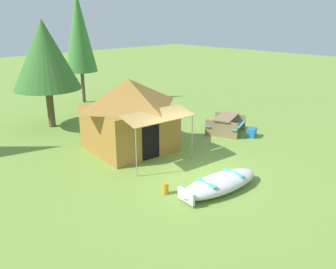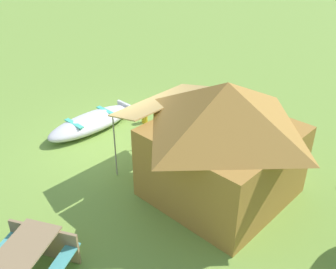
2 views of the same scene
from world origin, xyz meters
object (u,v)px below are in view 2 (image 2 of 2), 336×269
at_px(canvas_cabin_tent, 223,140).
at_px(fuel_can, 145,118).
at_px(beached_rowboat, 91,122).
at_px(picnic_table, 21,266).

xyz_separation_m(canvas_cabin_tent, fuel_can, (-1.67, -3.75, -1.31)).
bearing_deg(beached_rowboat, canvas_cabin_tent, 86.11).
relative_size(canvas_cabin_tent, picnic_table, 2.10).
bearing_deg(canvas_cabin_tent, beached_rowboat, -93.89).
height_order(canvas_cabin_tent, picnic_table, canvas_cabin_tent).
height_order(picnic_table, fuel_can, picnic_table).
xyz_separation_m(canvas_cabin_tent, picnic_table, (4.46, -1.45, -1.01)).
relative_size(beached_rowboat, fuel_can, 8.85).
xyz_separation_m(beached_rowboat, canvas_cabin_tent, (0.33, 4.78, 1.24)).
bearing_deg(beached_rowboat, fuel_can, 142.56).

